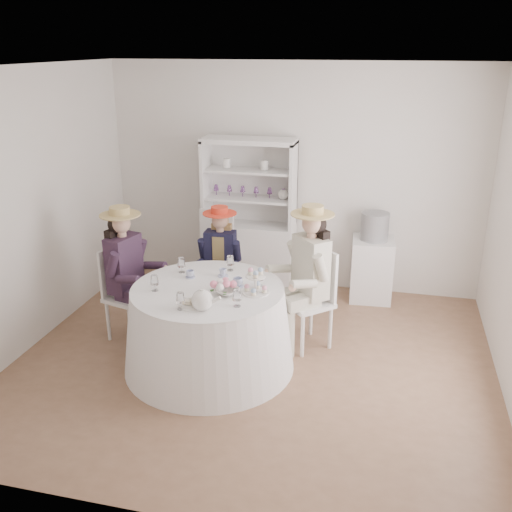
# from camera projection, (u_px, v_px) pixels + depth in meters

# --- Properties ---
(ground) EXTENTS (4.50, 4.50, 0.00)m
(ground) POSITION_uv_depth(u_px,v_px,m) (254.00, 361.00, 5.49)
(ground) COLOR brown
(ground) RESTS_ON ground
(ceiling) EXTENTS (4.50, 4.50, 0.00)m
(ceiling) POSITION_uv_depth(u_px,v_px,m) (253.00, 67.00, 4.54)
(ceiling) COLOR white
(ceiling) RESTS_ON wall_back
(wall_back) EXTENTS (4.50, 0.00, 4.50)m
(wall_back) POSITION_uv_depth(u_px,v_px,m) (293.00, 179.00, 6.84)
(wall_back) COLOR silver
(wall_back) RESTS_ON ground
(wall_front) EXTENTS (4.50, 0.00, 4.50)m
(wall_front) POSITION_uv_depth(u_px,v_px,m) (168.00, 334.00, 3.20)
(wall_front) COLOR silver
(wall_front) RESTS_ON ground
(wall_left) EXTENTS (0.00, 4.50, 4.50)m
(wall_left) POSITION_uv_depth(u_px,v_px,m) (28.00, 211.00, 5.51)
(wall_left) COLOR silver
(wall_left) RESTS_ON ground
(tea_table) EXTENTS (1.59, 1.59, 0.80)m
(tea_table) POSITION_uv_depth(u_px,v_px,m) (209.00, 328.00, 5.29)
(tea_table) COLOR white
(tea_table) RESTS_ON ground
(hutch) EXTENTS (1.14, 0.52, 1.85)m
(hutch) POSITION_uv_depth(u_px,v_px,m) (250.00, 236.00, 6.97)
(hutch) COLOR silver
(hutch) RESTS_ON ground
(side_table) EXTENTS (0.51, 0.51, 0.74)m
(side_table) POSITION_uv_depth(u_px,v_px,m) (371.00, 269.00, 6.73)
(side_table) COLOR silver
(side_table) RESTS_ON ground
(hatbox) EXTENTS (0.34, 0.34, 0.32)m
(hatbox) POSITION_uv_depth(u_px,v_px,m) (375.00, 226.00, 6.55)
(hatbox) COLOR black
(hatbox) RESTS_ON side_table
(guest_left) EXTENTS (0.56, 0.53, 1.40)m
(guest_left) POSITION_uv_depth(u_px,v_px,m) (126.00, 266.00, 5.68)
(guest_left) COLOR silver
(guest_left) RESTS_ON ground
(guest_mid) EXTENTS (0.46, 0.48, 1.27)m
(guest_mid) POSITION_uv_depth(u_px,v_px,m) (220.00, 257.00, 6.14)
(guest_mid) COLOR silver
(guest_mid) RESTS_ON ground
(guest_right) EXTENTS (0.62, 0.62, 1.46)m
(guest_right) POSITION_uv_depth(u_px,v_px,m) (308.00, 270.00, 5.50)
(guest_right) COLOR silver
(guest_right) RESTS_ON ground
(spare_chair) EXTENTS (0.49, 0.49, 1.08)m
(spare_chair) POSITION_uv_depth(u_px,v_px,m) (221.00, 248.00, 6.82)
(spare_chair) COLOR silver
(spare_chair) RESTS_ON ground
(teacup_a) EXTENTS (0.09, 0.09, 0.06)m
(teacup_a) POSITION_uv_depth(u_px,v_px,m) (190.00, 275.00, 5.37)
(teacup_a) COLOR white
(teacup_a) RESTS_ON tea_table
(teacup_b) EXTENTS (0.08, 0.08, 0.07)m
(teacup_b) POSITION_uv_depth(u_px,v_px,m) (223.00, 273.00, 5.40)
(teacup_b) COLOR white
(teacup_b) RESTS_ON tea_table
(teacup_c) EXTENTS (0.12, 0.12, 0.07)m
(teacup_c) POSITION_uv_depth(u_px,v_px,m) (238.00, 283.00, 5.17)
(teacup_c) COLOR white
(teacup_c) RESTS_ON tea_table
(flower_bowl) EXTENTS (0.25, 0.25, 0.05)m
(flower_bowl) POSITION_uv_depth(u_px,v_px,m) (227.00, 292.00, 5.01)
(flower_bowl) COLOR white
(flower_bowl) RESTS_ON tea_table
(flower_arrangement) EXTENTS (0.18, 0.18, 0.07)m
(flower_arrangement) POSITION_uv_depth(u_px,v_px,m) (224.00, 284.00, 5.01)
(flower_arrangement) COLOR pink
(flower_arrangement) RESTS_ON tea_table
(table_teapot) EXTENTS (0.26, 0.18, 0.19)m
(table_teapot) POSITION_uv_depth(u_px,v_px,m) (202.00, 300.00, 4.72)
(table_teapot) COLOR white
(table_teapot) RESTS_ON tea_table
(sandwich_plate) EXTENTS (0.26, 0.26, 0.06)m
(sandwich_plate) POSITION_uv_depth(u_px,v_px,m) (194.00, 304.00, 4.81)
(sandwich_plate) COLOR white
(sandwich_plate) RESTS_ON tea_table
(cupcake_stand) EXTENTS (0.24, 0.24, 0.22)m
(cupcake_stand) POSITION_uv_depth(u_px,v_px,m) (256.00, 284.00, 5.02)
(cupcake_stand) COLOR white
(cupcake_stand) RESTS_ON tea_table
(stemware_set) EXTENTS (0.96, 1.00, 0.15)m
(stemware_set) POSITION_uv_depth(u_px,v_px,m) (207.00, 280.00, 5.12)
(stemware_set) COLOR white
(stemware_set) RESTS_ON tea_table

